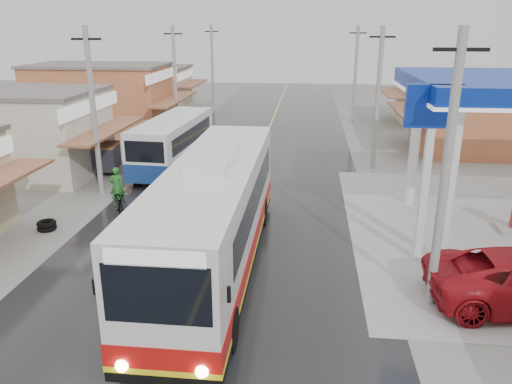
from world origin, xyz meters
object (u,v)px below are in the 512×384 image
coach_bus (215,215)px  second_bus (174,142)px  tricycle_near (106,157)px  cyclist (120,198)px  tyre_stack (47,225)px

coach_bus → second_bus: 13.06m
coach_bus → second_bus: bearing=111.4°
second_bus → tricycle_near: 3.88m
second_bus → cyclist: 7.46m
second_bus → cyclist: (-0.52, -7.39, -0.86)m
coach_bus → cyclist: 7.20m
tricycle_near → tyre_stack: (0.76, -8.28, -0.76)m
second_bus → tricycle_near: bearing=-155.6°
tricycle_near → second_bus: bearing=10.8°
coach_bus → cyclist: (-5.23, 4.78, -1.24)m
cyclist → coach_bus: bearing=-62.3°
tyre_stack → cyclist: bearing=44.3°
coach_bus → tyre_stack: coach_bus is taller
tricycle_near → tyre_stack: bearing=-94.7°
coach_bus → cyclist: size_ratio=5.97×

